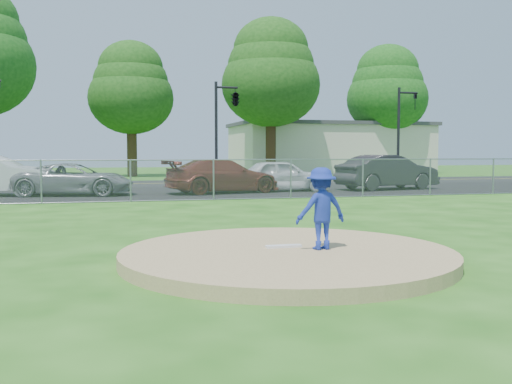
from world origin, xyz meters
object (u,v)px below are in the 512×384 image
tree_far_right (387,89)px  traffic_signal_right (402,125)px  tree_right (271,72)px  traffic_signal_center (233,100)px  parked_car_gray (75,179)px  tree_center (131,88)px  pitcher (321,208)px  parked_car_darkred (223,176)px  commercial_building (328,148)px  parked_car_charcoal (387,172)px  parked_car_pearl (282,175)px

tree_far_right → traffic_signal_right: size_ratio=1.92×
tree_right → traffic_signal_center: bearing=-116.7°
tree_right → parked_car_gray: size_ratio=2.46×
tree_center → pitcher: size_ratio=7.40×
parked_car_gray → parked_car_darkred: parked_car_darkred is taller
traffic_signal_center → tree_center: bearing=112.5°
tree_center → traffic_signal_center: tree_center is taller
tree_far_right → commercial_building: bearing=143.1°
traffic_signal_right → pitcher: (-13.70, -22.11, -2.50)m
pitcher → traffic_signal_center: bearing=-105.3°
tree_far_right → parked_car_darkred: (-17.92, -19.44, -6.32)m
tree_center → parked_car_charcoal: bearing=-58.5°
commercial_building → parked_car_charcoal: (-5.90, -22.13, -1.33)m
traffic_signal_center → parked_car_darkred: bearing=-106.4°
tree_center → parked_car_pearl: (5.88, -18.01, -5.74)m
tree_center → parked_car_darkred: (3.08, -18.44, -5.73)m
parked_car_darkred → parked_car_pearl: parked_car_darkred is taller
tree_right → tree_far_right: tree_right is taller
commercial_building → parked_car_pearl: (-11.12, -22.01, -1.43)m
parked_car_darkred → commercial_building: bearing=-44.2°
parked_car_pearl → tree_right: bearing=-14.1°
parked_car_charcoal → pitcher: bearing=137.8°
tree_right → traffic_signal_center: (-5.03, -10.00, -3.04)m
parked_car_pearl → traffic_signal_right: bearing=-57.0°
tree_center → tree_right: tree_right is taller
parked_car_charcoal → parked_car_pearl: bearing=77.3°
commercial_building → tree_center: (-17.00, -4.00, 4.31)m
pitcher → parked_car_gray: (-4.64, 15.86, -0.20)m
traffic_signal_right → pitcher: 26.13m
tree_right → parked_car_charcoal: (1.10, -16.13, -6.82)m
tree_center → tree_far_right: 21.03m
traffic_signal_center → traffic_signal_right: bearing=0.0°
traffic_signal_center → tree_far_right: bearing=39.0°
parked_car_darkred → tree_center: bearing=-2.9°
commercial_building → traffic_signal_right: size_ratio=2.93×
pitcher → parked_car_pearl: 16.68m
pitcher → parked_car_darkred: (1.54, 15.68, -0.12)m
tree_right → traffic_signal_right: (5.24, -10.00, -4.29)m
pitcher → tree_center: bearing=-93.9°
tree_far_right → traffic_signal_right: (-5.76, -13.00, -3.70)m
pitcher → tree_far_right: bearing=-125.5°
parked_car_gray → pitcher: bearing=-152.3°
parked_car_gray → tree_center: bearing=1.8°
parked_car_pearl → parked_car_charcoal: bearing=-91.0°
parked_car_charcoal → parked_car_darkred: bearing=80.8°
commercial_building → tree_far_right: 7.00m
traffic_signal_right → parked_car_charcoal: size_ratio=1.12×
tree_center → traffic_signal_right: 19.64m
tree_far_right → pitcher: size_ratio=8.07×
traffic_signal_center → parked_car_pearl: 7.21m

